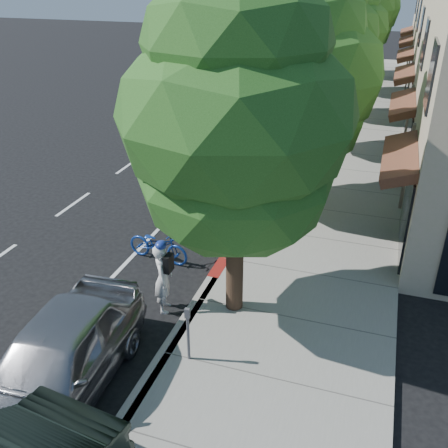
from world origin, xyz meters
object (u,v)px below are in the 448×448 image
at_px(street_tree_4, 354,11).
at_px(white_pickup, 283,93).
at_px(street_tree_2, 325,37).
at_px(silver_suv, 229,163).
at_px(street_tree_5, 362,9).
at_px(cyclist, 163,278).
at_px(dark_sedan, 246,132).
at_px(street_tree_3, 341,32).
at_px(dark_suv_far, 312,82).
at_px(street_tree_1, 295,78).
at_px(street_tree_0, 236,122).
at_px(bicycle, 158,245).
at_px(pedestrian, 327,125).
at_px(near_car_a, 57,360).

bearing_deg(street_tree_4, white_pickup, -124.18).
xyz_separation_m(street_tree_2, white_pickup, (-3.10, 7.44, -3.99)).
bearing_deg(silver_suv, street_tree_5, 87.53).
relative_size(cyclist, dark_sedan, 0.37).
height_order(street_tree_3, street_tree_5, street_tree_5).
bearing_deg(dark_suv_far, silver_suv, -84.50).
xyz_separation_m(cyclist, dark_suv_far, (-0.50, 23.95, -0.13)).
xyz_separation_m(street_tree_1, dark_suv_far, (-2.10, 17.50, -3.61)).
bearing_deg(street_tree_1, dark_suv_far, 96.85).
bearing_deg(dark_suv_far, street_tree_2, -72.60).
bearing_deg(dark_sedan, street_tree_2, 13.12).
relative_size(silver_suv, dark_sedan, 1.28).
xyz_separation_m(street_tree_0, cyclist, (-1.60, -0.45, -3.73)).
relative_size(street_tree_1, street_tree_2, 0.96).
xyz_separation_m(street_tree_4, dark_sedan, (-3.10, -12.35, -4.21)).
xyz_separation_m(street_tree_5, bicycle, (-2.70, -28.43, -4.18)).
bearing_deg(cyclist, silver_suv, -12.21).
relative_size(cyclist, bicycle, 0.95).
bearing_deg(silver_suv, street_tree_2, 64.57).
height_order(silver_suv, white_pickup, white_pickup).
bearing_deg(dark_sedan, white_pickup, 96.72).
bearing_deg(dark_suv_far, street_tree_1, -76.11).
bearing_deg(cyclist, street_tree_1, -32.85).
relative_size(street_tree_1, pedestrian, 3.74).
distance_m(street_tree_3, street_tree_5, 12.00).
bearing_deg(street_tree_3, street_tree_4, 90.00).
distance_m(street_tree_3, silver_suv, 11.38).
height_order(street_tree_0, pedestrian, street_tree_0).
height_order(street_tree_2, bicycle, street_tree_2).
bearing_deg(street_tree_0, street_tree_3, 90.00).
xyz_separation_m(dark_sedan, pedestrian, (3.42, 1.00, 0.36)).
distance_m(silver_suv, near_car_a, 11.00).
bearing_deg(silver_suv, near_car_a, -85.24).
bearing_deg(street_tree_3, street_tree_2, -90.00).
bearing_deg(street_tree_1, white_pickup, 102.99).
bearing_deg(street_tree_5, dark_sedan, -99.59).
bearing_deg(street_tree_3, silver_suv, -103.57).
height_order(street_tree_0, street_tree_4, street_tree_4).
height_order(bicycle, pedestrian, pedestrian).
xyz_separation_m(street_tree_5, silver_suv, (-2.53, -22.50, -3.83)).
distance_m(street_tree_1, dark_suv_far, 17.99).
distance_m(white_pickup, near_car_a, 22.95).
distance_m(street_tree_2, street_tree_4, 12.00).
height_order(street_tree_2, cyclist, street_tree_2).
xyz_separation_m(dark_sedan, dark_suv_far, (1.00, 11.85, -0.03)).
bearing_deg(white_pickup, pedestrian, -60.60).
relative_size(street_tree_4, bicycle, 4.33).
bearing_deg(street_tree_0, silver_suv, 108.67).
xyz_separation_m(street_tree_3, bicycle, (-2.70, -16.43, -3.94)).
xyz_separation_m(bicycle, silver_suv, (0.17, 5.93, 0.35)).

